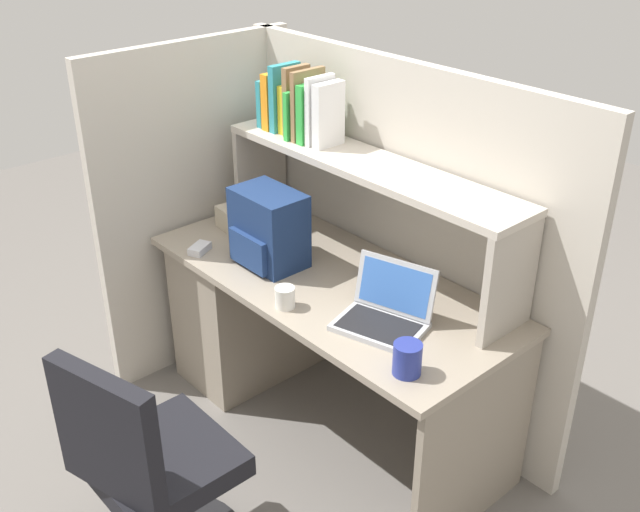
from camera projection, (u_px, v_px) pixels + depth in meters
ground_plane at (328, 420)px, 3.35m from camera, size 8.00×8.00×0.00m
desk at (272, 309)px, 3.41m from camera, size 1.60×0.70×0.73m
cubicle_partition_rear at (395, 240)px, 3.20m from camera, size 1.84×0.05×1.55m
cubicle_partition_left at (200, 207)px, 3.51m from camera, size 0.05×1.06×1.55m
overhead_hutch at (367, 185)px, 2.95m from camera, size 1.44×0.28×0.45m
reference_books_on_shelf at (300, 106)px, 3.12m from camera, size 0.41×0.18×0.29m
laptop at (385, 312)px, 2.69m from camera, size 0.37×0.33×0.22m
backpack at (268, 229)px, 3.05m from camera, size 0.30×0.22×0.32m
computer_mouse at (200, 249)px, 3.20m from camera, size 0.10×0.12×0.03m
paper_cup at (285, 297)px, 2.79m from camera, size 0.08×0.08×0.08m
tissue_box at (239, 221)px, 3.36m from camera, size 0.23×0.14×0.10m
snack_canister at (407, 359)px, 2.42m from camera, size 0.10×0.10×0.11m
office_chair at (153, 484)px, 2.47m from camera, size 0.52×0.53×0.93m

